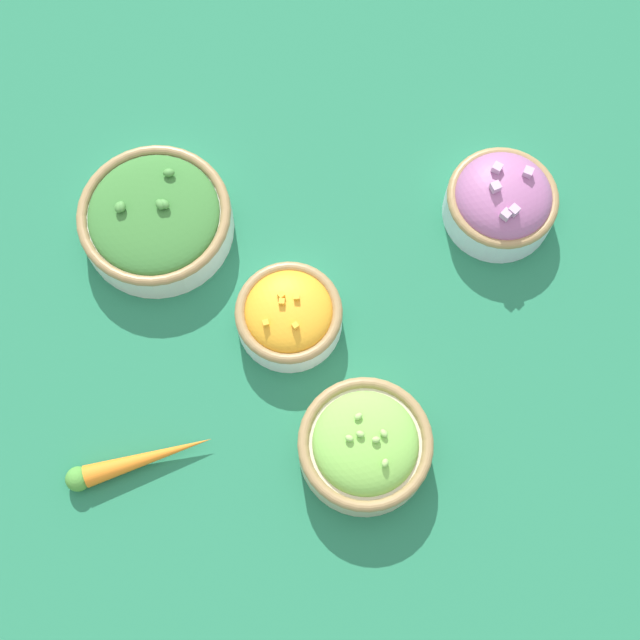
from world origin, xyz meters
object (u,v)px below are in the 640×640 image
bowl_red_onion (501,201)px  bowl_broccoli (155,218)px  bowl_lettuce (365,445)px  bowl_squash (289,315)px  loose_carrot (136,462)px

bowl_red_onion → bowl_broccoli: (0.40, 0.00, -0.00)m
bowl_red_onion → bowl_lettuce: size_ratio=0.91×
bowl_lettuce → bowl_squash: bearing=-63.3°
loose_carrot → bowl_broccoli: bearing=71.4°
bowl_lettuce → bowl_broccoli: bowl_lettuce is taller
bowl_squash → bowl_red_onion: bearing=-153.1°
bowl_red_onion → bowl_broccoli: bearing=0.4°
bowl_broccoli → loose_carrot: size_ratio=1.11×
bowl_squash → bowl_lettuce: (-0.08, 0.15, 0.00)m
bowl_broccoli → loose_carrot: 0.28m
bowl_lettuce → loose_carrot: size_ratio=0.90×
bowl_red_onion → bowl_lettuce: (0.17, 0.28, -0.00)m
bowl_red_onion → loose_carrot: bearing=33.8°
bowl_squash → bowl_broccoli: size_ratio=0.68×
bowl_lettuce → loose_carrot: bowl_lettuce is taller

